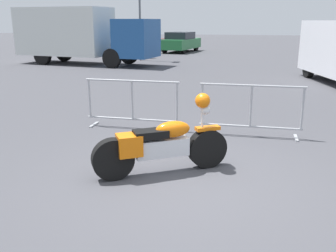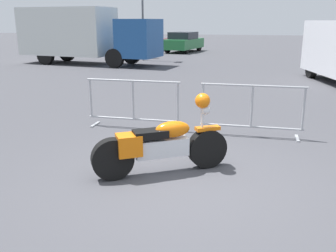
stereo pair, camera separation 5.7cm
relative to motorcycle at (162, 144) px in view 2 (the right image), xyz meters
name	(u,v)px [view 2 (the right image)]	position (x,y,z in m)	size (l,w,h in m)	color
ground_plane	(186,184)	(0.45, -0.32, -0.47)	(120.00, 120.00, 0.00)	#424247
motorcycle	(162,144)	(0.00, 0.00, 0.00)	(1.92, 1.31, 1.23)	black
crowd_barrier_near	(133,103)	(-1.27, 2.32, 0.08)	(2.10, 0.47, 1.07)	#9EA0A5
crowd_barrier_far	(252,110)	(1.27, 2.32, 0.08)	(2.10, 0.47, 1.07)	#9EA0A5
box_truck	(82,33)	(-8.16, 13.72, 1.17)	(7.91, 3.13, 2.98)	silver
parked_car_black	(114,41)	(-10.13, 23.05, 0.28)	(2.44, 4.59, 1.48)	black
parked_car_maroon	(149,42)	(-7.31, 23.19, 0.22)	(2.24, 4.21, 1.36)	maroon
parked_car_green	(184,42)	(-4.49, 23.02, 0.28)	(2.44, 4.58, 1.48)	#236B38
pedestrian	(148,43)	(-5.64, 17.66, 0.45)	(0.35, 0.35, 1.69)	#262838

